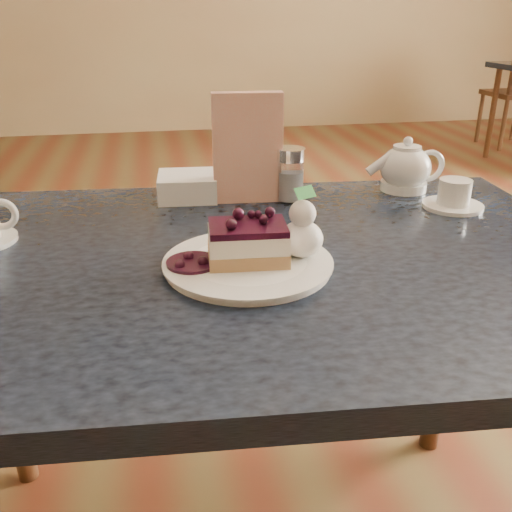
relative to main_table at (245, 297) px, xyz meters
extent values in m
cube|color=black|center=(0.00, 0.00, 0.06)|extent=(1.29, 0.91, 0.04)
cylinder|color=#412511|center=(-0.53, 0.39, -0.32)|extent=(0.05, 0.05, 0.73)
cylinder|color=#412511|center=(0.58, 0.31, -0.32)|extent=(0.05, 0.05, 0.73)
cylinder|color=white|center=(0.00, -0.05, 0.09)|extent=(0.26, 0.26, 0.01)
cube|color=tan|center=(0.00, -0.05, 0.10)|extent=(0.13, 0.10, 0.02)
cube|color=white|center=(0.00, -0.05, 0.13)|extent=(0.13, 0.09, 0.03)
cube|color=black|center=(0.00, -0.05, 0.15)|extent=(0.12, 0.09, 0.01)
ellipsoid|color=white|center=(0.08, -0.05, 0.12)|extent=(0.07, 0.07, 0.06)
cylinder|color=black|center=(-0.09, -0.05, 0.10)|extent=(0.08, 0.08, 0.01)
torus|color=white|center=(-0.41, 0.14, 0.13)|extent=(0.06, 0.01, 0.06)
cylinder|color=white|center=(0.46, 0.16, 0.08)|extent=(0.12, 0.12, 0.01)
cylinder|color=white|center=(0.46, 0.16, 0.11)|extent=(0.07, 0.07, 0.05)
ellipsoid|color=white|center=(0.41, 0.30, 0.13)|extent=(0.11, 0.11, 0.10)
cylinder|color=white|center=(0.41, 0.30, 0.18)|extent=(0.06, 0.06, 0.01)
cylinder|color=white|center=(0.34, 0.30, 0.13)|extent=(0.06, 0.02, 0.05)
cube|color=beige|center=(0.05, 0.29, 0.19)|extent=(0.15, 0.04, 0.23)
cylinder|color=white|center=(0.14, 0.27, 0.12)|extent=(0.06, 0.06, 0.09)
cylinder|color=silver|center=(0.14, 0.27, 0.18)|extent=(0.06, 0.06, 0.03)
cube|color=white|center=(-0.07, 0.33, 0.11)|extent=(0.13, 0.13, 0.05)
cylinder|color=#412511|center=(2.60, 3.40, -0.33)|extent=(0.04, 0.04, 0.72)
camera|label=1|loc=(-0.14, -0.86, 0.46)|focal=40.00mm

